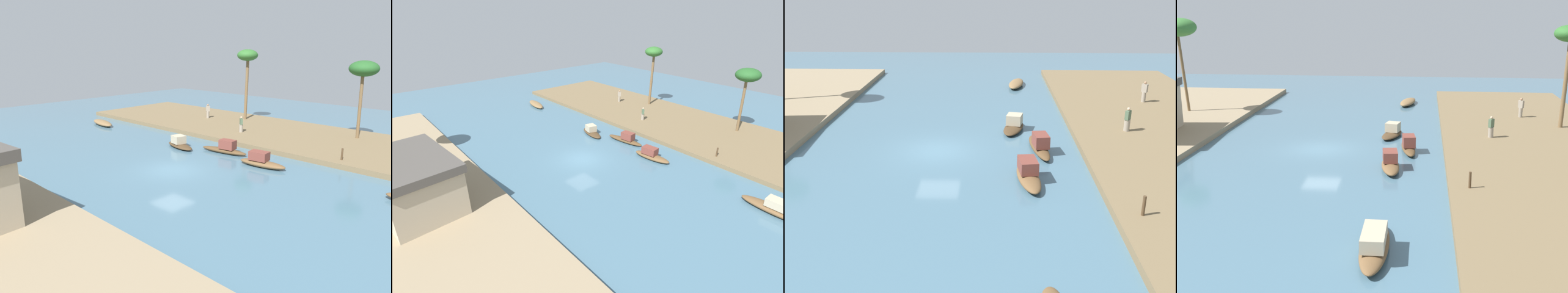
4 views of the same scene
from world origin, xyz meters
TOP-DOWN VIEW (x-y plane):
  - river_water at (0.00, 0.00)m, footprint 75.53×75.53m
  - riverbank_left at (0.00, -14.54)m, footprint 46.45×12.28m
  - sampan_open_hull at (-4.14, -5.07)m, footprint 3.72×1.46m
  - sampan_downstream_large at (4.07, -4.69)m, footprint 3.54×1.91m
  - sampan_with_red_awning at (0.08, -6.03)m, footprint 4.27×1.39m
  - sampan_midstream at (17.20, -5.44)m, footprint 4.27×1.98m
  - person_on_near_bank at (2.87, -11.83)m, footprint 0.53×0.53m
  - person_by_mooring at (10.19, -15.15)m, footprint 0.48×0.49m
  - mooring_post at (-8.22, -9.49)m, footprint 0.14×0.14m
  - palm_tree_left_near at (-6.31, -17.06)m, footprint 2.54×2.54m
  - palm_tree_left_far at (6.66, -17.68)m, footprint 2.30×2.30m

SIDE VIEW (x-z plane):
  - river_water at x=0.00m, z-range 0.00..0.00m
  - riverbank_left at x=0.00m, z-range 0.00..0.41m
  - sampan_midstream at x=17.20m, z-range 0.00..0.53m
  - sampan_downstream_large at x=4.07m, z-range -0.17..0.88m
  - sampan_with_red_awning at x=0.08m, z-range -0.18..0.99m
  - sampan_open_hull at x=-4.14m, z-range -0.16..0.97m
  - mooring_post at x=-8.22m, z-range 0.41..1.29m
  - person_on_near_bank at x=2.87m, z-range 0.30..1.85m
  - person_by_mooring at x=10.19m, z-range 0.37..2.01m
  - palm_tree_left_near at x=-6.31m, z-range 3.02..9.97m
  - palm_tree_left_far at x=6.66m, z-range 3.30..11.08m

